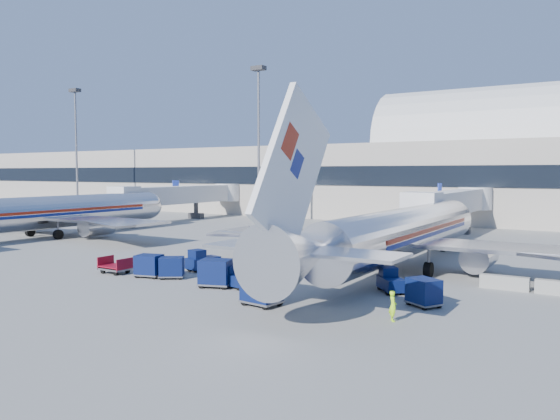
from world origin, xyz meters
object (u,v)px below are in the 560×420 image
Objects in this scene: cart_train_b at (172,267)px; cart_solo_far at (424,292)px; jetbridge_mid at (187,195)px; cart_open_red at (116,268)px; airliner_mid at (51,212)px; tug_right at (391,281)px; barrier_near at (504,283)px; tug_left at (202,261)px; airliner_main at (399,233)px; jetbridge_near at (455,203)px; cart_solo_near at (262,288)px; mast_west at (259,122)px; cart_train_a at (216,272)px; mast_far_west at (76,132)px; cart_train_c at (149,265)px; ramp_worker at (393,306)px; tug_lead at (234,278)px.

cart_solo_far is (17.74, 1.46, 0.02)m from cart_train_b.
jetbridge_mid is at bearing 96.40° from cart_train_b.
jetbridge_mid reaches higher than cart_open_red.
airliner_mid is 44.60m from tug_right.
tug_left is (-21.08, -5.00, 0.31)m from barrier_near.
airliner_main is 51.62m from jetbridge_mid.
cart_open_red is (-17.78, -11.87, -2.50)m from airliner_main.
cart_solo_near is (-0.61, -40.59, -2.93)m from jetbridge_near.
cart_train_b is at bearing -139.16° from airliner_main.
mast_west is 9.13× the size of cart_train_a.
airliner_mid reaches higher than barrier_near.
mast_far_west is 69.29m from cart_train_b.
barrier_near is (50.00, -2.51, -2.48)m from airliner_mid.
mast_west is 9.72× the size of cart_solo_near.
cart_train_c is 0.94× the size of cart_open_red.
barrier_near is (52.40, -28.81, -3.48)m from jetbridge_mid.
airliner_main reaches higher than cart_solo_far.
barrier_near is at bearing -2.87° from airliner_mid.
cart_train_b is at bearing -20.84° from airliner_mid.
cart_open_red is (-19.76, -4.83, -0.26)m from tug_right.
mast_west is 51.45m from cart_solo_far.
tug_right is 1.19× the size of cart_train_c.
mast_far_west is 68.16m from cart_train_c.
cart_solo_near is (-3.01, -14.28, -1.92)m from airliner_main.
airliner_main is 1.35× the size of jetbridge_mid.
tug_left reaches higher than tug_right.
cart_train_c is 3.27m from cart_open_red.
jetbridge_near reaches higher than ramp_worker.
barrier_near is 7.54m from tug_right.
jetbridge_near is 1.22× the size of mast_far_west.
jetbridge_near reaches higher than cart_train_a.
jetbridge_mid reaches higher than cart_solo_far.
cart_train_c is at bearing -67.40° from mast_west.
barrier_near is at bearing -11.35° from cart_train_b.
mast_west reaches higher than airliner_main.
jetbridge_near reaches higher than cart_open_red.
tug_right is 1.09× the size of cart_solo_near.
barrier_near is 16.13m from cart_solo_near.
cart_train_c reaches higher than tug_right.
jetbridge_mid is 17.41× the size of ramp_worker.
mast_west is at bearing 81.36° from cart_train_b.
tug_right is (71.98, -32.54, -14.10)m from mast_far_west.
tug_right is 11.35m from cart_train_a.
tug_right is at bearing -9.09° from airliner_mid.
cart_train_a is at bearing -42.11° from cart_train_b.
barrier_near is 1.28× the size of tug_lead.
cart_train_c is (55.45, -37.11, -13.92)m from mast_far_west.
ramp_worker is at bearing -71.64° from airliner_main.
airliner_main is at bearing -20.01° from mast_far_west.
ramp_worker is at bearing -41.63° from cart_train_b.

